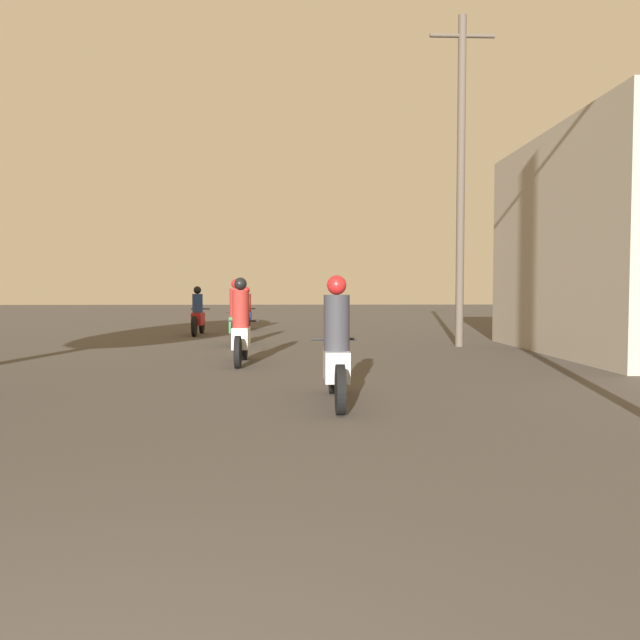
# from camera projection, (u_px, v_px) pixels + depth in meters

# --- Properties ---
(motorcycle_silver) EXTENTS (0.60, 2.04, 1.59)m
(motorcycle_silver) POSITION_uv_depth(u_px,v_px,m) (336.00, 352.00, 7.72)
(motorcycle_silver) COLOR black
(motorcycle_silver) RESTS_ON ground_plane
(motorcycle_white) EXTENTS (0.60, 1.96, 1.65)m
(motorcycle_white) POSITION_uv_depth(u_px,v_px,m) (241.00, 329.00, 11.85)
(motorcycle_white) COLOR black
(motorcycle_white) RESTS_ON ground_plane
(motorcycle_green) EXTENTS (0.60, 1.90, 1.69)m
(motorcycle_green) POSITION_uv_depth(u_px,v_px,m) (236.00, 319.00, 15.96)
(motorcycle_green) COLOR black
(motorcycle_green) RESTS_ON ground_plane
(motorcycle_red) EXTENTS (0.60, 2.12, 1.53)m
(motorcycle_red) POSITION_uv_depth(u_px,v_px,m) (198.00, 316.00, 19.58)
(motorcycle_red) COLOR black
(motorcycle_red) RESTS_ON ground_plane
(motorcycle_blue) EXTENTS (0.60, 2.00, 1.53)m
(motorcycle_blue) POSITION_uv_depth(u_px,v_px,m) (247.00, 312.00, 22.23)
(motorcycle_blue) COLOR black
(motorcycle_blue) RESTS_ON ground_plane
(utility_pole_far) EXTENTS (1.60, 0.20, 8.12)m
(utility_pole_far) POSITION_uv_depth(u_px,v_px,m) (461.00, 176.00, 15.37)
(utility_pole_far) COLOR #4C4238
(utility_pole_far) RESTS_ON ground_plane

